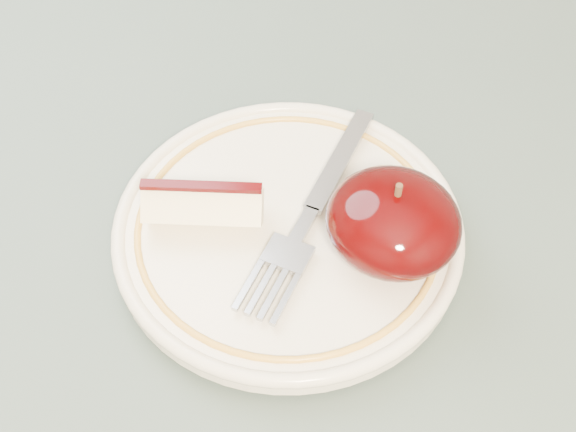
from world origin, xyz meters
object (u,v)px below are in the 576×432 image
Objects in this scene: table at (159,377)px; plate at (288,230)px; fork at (311,211)px; apple_half at (393,222)px.

plate is at bearing 63.01° from table.
fork is (0.01, 0.01, 0.01)m from plate.
apple_half is at bearing -92.78° from fork.
plate is (0.05, 0.09, 0.10)m from table.
fork reaches higher than plate.
plate is at bearing -160.73° from apple_half.
fork is (-0.05, -0.01, -0.02)m from apple_half.
apple_half reaches higher than table.
table is at bearing -133.65° from apple_half.
table is 0.20m from apple_half.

